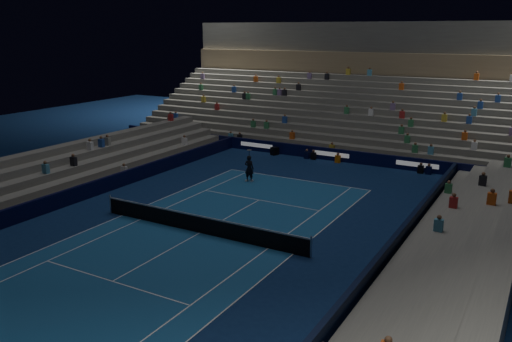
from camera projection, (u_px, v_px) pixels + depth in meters
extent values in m
plane|color=#0C204A|center=(200.00, 233.00, 27.84)|extent=(90.00, 90.00, 0.00)
cube|color=navy|center=(200.00, 233.00, 27.83)|extent=(10.97, 23.77, 0.01)
cube|color=black|center=(331.00, 154.00, 43.22)|extent=(44.00, 0.25, 1.00)
cube|color=black|center=(380.00, 263.00, 23.06)|extent=(0.25, 37.00, 1.00)
cube|color=black|center=(71.00, 196.00, 32.35)|extent=(0.25, 37.00, 1.00)
cube|color=#63635F|center=(336.00, 155.00, 44.13)|extent=(44.00, 1.00, 0.50)
cube|color=#63635F|center=(340.00, 150.00, 44.90)|extent=(44.00, 1.00, 1.00)
cube|color=#63635F|center=(344.00, 145.00, 45.67)|extent=(44.00, 1.00, 1.50)
cube|color=#63635F|center=(348.00, 140.00, 46.45)|extent=(44.00, 1.00, 2.00)
cube|color=#63635F|center=(352.00, 135.00, 47.22)|extent=(44.00, 1.00, 2.50)
cube|color=#63635F|center=(356.00, 131.00, 48.00)|extent=(44.00, 1.00, 3.00)
cube|color=#63635F|center=(360.00, 126.00, 48.77)|extent=(44.00, 1.00, 3.50)
cube|color=#63635F|center=(364.00, 122.00, 49.54)|extent=(44.00, 1.00, 4.00)
cube|color=#63635F|center=(367.00, 118.00, 50.32)|extent=(44.00, 1.00, 4.50)
cube|color=#63635F|center=(371.00, 114.00, 51.09)|extent=(44.00, 1.00, 5.00)
cube|color=#63635F|center=(374.00, 110.00, 51.87)|extent=(44.00, 1.00, 5.50)
cube|color=#63635F|center=(377.00, 106.00, 52.64)|extent=(44.00, 1.00, 6.00)
cube|color=#847052|center=(383.00, 64.00, 52.50)|extent=(44.00, 0.60, 2.20)
cube|color=#4C4C49|center=(388.00, 37.00, 53.00)|extent=(44.00, 2.40, 3.00)
cube|color=slate|center=(398.00, 272.00, 22.75)|extent=(1.00, 37.00, 0.50)
cube|color=slate|center=(422.00, 272.00, 22.20)|extent=(1.00, 37.00, 1.00)
cube|color=slate|center=(447.00, 272.00, 21.66)|extent=(1.00, 37.00, 1.50)
cube|color=slate|center=(474.00, 272.00, 21.12)|extent=(1.00, 37.00, 2.00)
cube|color=slate|center=(501.00, 272.00, 20.57)|extent=(1.00, 37.00, 2.50)
cube|color=slate|center=(62.00, 198.00, 32.79)|extent=(1.00, 37.00, 0.50)
cube|color=slate|center=(51.00, 192.00, 33.21)|extent=(1.00, 37.00, 1.00)
cube|color=slate|center=(40.00, 186.00, 33.62)|extent=(1.00, 37.00, 1.50)
cube|color=slate|center=(29.00, 180.00, 34.03)|extent=(1.00, 37.00, 2.00)
cube|color=slate|center=(19.00, 174.00, 34.45)|extent=(1.00, 37.00, 2.50)
cylinder|color=#B2B2B7|center=(110.00, 204.00, 30.75)|extent=(0.10, 0.10, 1.10)
cylinder|color=#B2B2B7|center=(311.00, 247.00, 24.63)|extent=(0.10, 0.10, 1.10)
cube|color=black|center=(200.00, 225.00, 27.72)|extent=(12.80, 0.03, 0.90)
cube|color=white|center=(199.00, 216.00, 27.59)|extent=(12.80, 0.04, 0.08)
imported|color=black|center=(249.00, 168.00, 37.05)|extent=(0.72, 0.49, 1.90)
cube|color=black|center=(275.00, 151.00, 45.17)|extent=(0.68, 0.74, 0.66)
cylinder|color=black|center=(272.00, 150.00, 44.72)|extent=(0.27, 0.38, 0.16)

